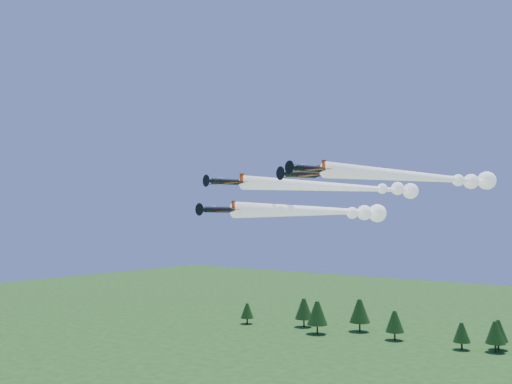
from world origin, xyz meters
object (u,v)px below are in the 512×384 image
Objects in this scene: plane_lead at (328,211)px; plane_right at (430,178)px; plane_slot at (301,174)px; plane_left at (350,188)px.

plane_lead is 0.88× the size of plane_right.
plane_lead is 5.04× the size of plane_slot.
plane_right is 24.71m from plane_slot.
plane_lead is at bearing -62.90° from plane_left.
plane_right is (19.27, -5.88, 0.98)m from plane_left.
plane_slot is at bearing -80.29° from plane_lead.
plane_lead is 11.35m from plane_slot.
plane_lead is at bearing -134.19° from plane_right.
plane_left is at bearing 110.93° from plane_lead.
plane_left reaches higher than plane_lead.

